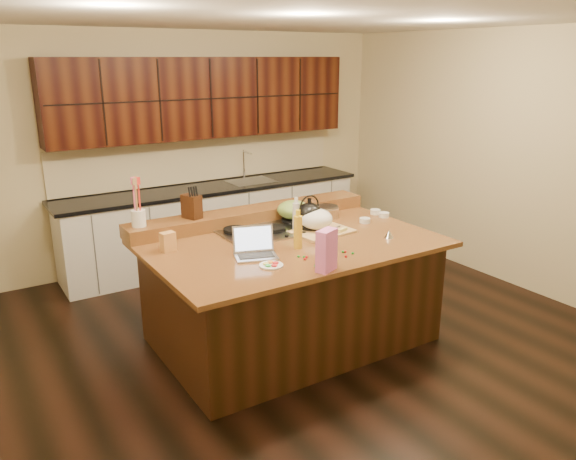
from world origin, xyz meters
TOP-DOWN VIEW (x-y plane):
  - room at (0.00, 0.00)m, footprint 5.52×5.02m
  - island at (0.00, 0.00)m, footprint 2.40×1.60m
  - back_ledge at (0.00, 0.70)m, footprint 2.40×0.30m
  - cooktop at (0.00, 0.30)m, footprint 0.92×0.52m
  - back_counter at (0.30, 2.23)m, footprint 3.70×0.66m
  - kettle at (0.30, 0.17)m, footprint 0.27×0.27m
  - green_bowl at (0.30, 0.43)m, footprint 0.33×0.33m
  - laptop at (-0.44, -0.16)m, footprint 0.38×0.34m
  - oil_bottle at (-0.06, -0.19)m, footprint 0.08×0.08m
  - vinegar_bottle at (0.20, 0.23)m, footprint 0.06×0.06m
  - wooden_tray at (0.33, 0.09)m, footprint 0.54×0.43m
  - ramekin_a at (0.87, 0.08)m, footprint 0.13×0.13m
  - ramekin_b at (1.15, 0.26)m, footprint 0.11×0.11m
  - ramekin_c at (1.15, 0.13)m, footprint 0.13×0.13m
  - strainer_bowl at (0.68, 0.43)m, footprint 0.31×0.31m
  - kitchen_timer at (0.75, -0.38)m, footprint 0.08×0.08m
  - pink_bag at (-0.16, -0.72)m, footprint 0.19×0.15m
  - candy_plate at (-0.45, -0.43)m, footprint 0.24×0.24m
  - package_box at (-0.97, 0.30)m, footprint 0.12×0.10m
  - utensil_crock at (-1.07, 0.70)m, footprint 0.14×0.14m
  - knife_block at (-0.59, 0.70)m, footprint 0.16×0.20m
  - gumdrop_0 at (0.02, -0.58)m, footprint 0.02×0.02m
  - gumdrop_1 at (-0.15, -0.41)m, footprint 0.02×0.02m
  - gumdrop_2 at (0.20, -0.49)m, footprint 0.02×0.02m
  - gumdrop_3 at (-0.18, -0.38)m, footprint 0.02×0.02m
  - gumdrop_4 at (-0.17, -0.46)m, footprint 0.02×0.02m
  - gumdrop_5 at (0.22, -0.55)m, footprint 0.02×0.02m
  - gumdrop_6 at (0.13, -0.58)m, footprint 0.02×0.02m
  - gumdrop_7 at (0.01, -0.55)m, footprint 0.02×0.02m
  - gumdrop_8 at (-0.07, -0.54)m, footprint 0.02×0.02m
  - gumdrop_9 at (-0.18, -0.62)m, footprint 0.02×0.02m
  - gumdrop_10 at (-0.11, -0.55)m, footprint 0.02×0.02m
  - gumdrop_11 at (-0.04, -0.59)m, footprint 0.02×0.02m
  - gumdrop_12 at (-0.13, -0.42)m, footprint 0.02×0.02m
  - gumdrop_13 at (0.18, -0.48)m, footprint 0.02×0.02m

SIDE VIEW (x-z plane):
  - island at x=0.00m, z-range 0.00..0.92m
  - candy_plate at x=-0.45m, z-range 0.92..0.93m
  - gumdrop_0 at x=0.02m, z-range 0.92..0.94m
  - gumdrop_1 at x=-0.15m, z-range 0.92..0.94m
  - gumdrop_2 at x=0.20m, z-range 0.92..0.94m
  - gumdrop_3 at x=-0.18m, z-range 0.92..0.94m
  - gumdrop_4 at x=-0.17m, z-range 0.92..0.94m
  - gumdrop_5 at x=0.22m, z-range 0.92..0.94m
  - gumdrop_6 at x=0.13m, z-range 0.92..0.94m
  - gumdrop_7 at x=0.01m, z-range 0.92..0.94m
  - gumdrop_8 at x=-0.07m, z-range 0.92..0.94m
  - gumdrop_9 at x=-0.18m, z-range 0.92..0.94m
  - gumdrop_10 at x=-0.11m, z-range 0.92..0.94m
  - gumdrop_11 at x=-0.04m, z-range 0.92..0.94m
  - gumdrop_12 at x=-0.13m, z-range 0.92..0.94m
  - gumdrop_13 at x=0.18m, z-range 0.92..0.94m
  - cooktop at x=0.00m, z-range 0.91..0.96m
  - ramekin_a at x=0.87m, z-range 0.92..0.96m
  - ramekin_b at x=1.15m, z-range 0.92..0.96m
  - ramekin_c at x=1.15m, z-range 0.92..0.96m
  - kitchen_timer at x=0.75m, z-range 0.92..0.99m
  - strainer_bowl at x=0.68m, z-range 0.92..1.01m
  - laptop at x=-0.44m, z-range 0.87..1.09m
  - back_ledge at x=0.00m, z-range 0.92..1.04m
  - back_counter at x=0.30m, z-range -0.22..2.18m
  - package_box at x=-0.97m, z-range 0.92..1.08m
  - wooden_tray at x=0.33m, z-range 0.91..1.11m
  - vinegar_bottle at x=0.20m, z-range 0.92..1.17m
  - green_bowl at x=0.30m, z-range 0.97..1.13m
  - oil_bottle at x=-0.06m, z-range 0.92..1.19m
  - kettle at x=0.30m, z-range 0.97..1.17m
  - pink_bag at x=-0.16m, z-range 0.92..1.23m
  - utensil_crock at x=-1.07m, z-range 1.04..1.18m
  - knife_block at x=-0.59m, z-range 1.04..1.25m
  - room at x=0.00m, z-range -0.01..2.71m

